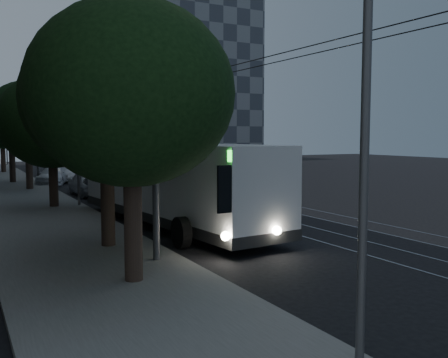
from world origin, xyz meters
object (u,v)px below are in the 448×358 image
trolleybus (169,182)px  car_white_a (89,183)px  pickup_silver (118,186)px  streetlamp_near (168,46)px  car_white_c (71,173)px  car_white_b (54,175)px  car_white_d (61,169)px  streetlamp_far (42,109)px

trolleybus → car_white_a: trolleybus is taller
pickup_silver → trolleybus: bearing=-95.0°
streetlamp_near → trolleybus: bearing=68.1°
car_white_c → car_white_a: bearing=-94.0°
car_white_b → car_white_c: size_ratio=1.08×
car_white_a → car_white_d: 14.32m
car_white_c → streetlamp_near: 28.20m
streetlamp_far → car_white_b: bearing=-72.5°
car_white_a → streetlamp_near: size_ratio=0.42×
car_white_c → streetlamp_far: (-2.08, -0.17, 5.01)m
streetlamp_near → car_white_b: bearing=87.6°
streetlamp_near → streetlamp_far: streetlamp_near is taller
pickup_silver → car_white_c: 13.11m
pickup_silver → streetlamp_near: (-2.68, -14.43, 5.33)m
car_white_c → streetlamp_far: streetlamp_far is taller
car_white_b → streetlamp_far: streetlamp_far is taller
streetlamp_near → streetlamp_far: bearing=88.8°
car_white_b → car_white_c: car_white_c is taller
pickup_silver → car_white_a: (-0.90, 3.21, -0.08)m
car_white_b → trolleybus: bearing=-64.7°
trolleybus → streetlamp_near: bearing=-117.4°
pickup_silver → car_white_b: pickup_silver is taller
pickup_silver → streetlamp_near: streetlamp_near is taller
car_white_a → car_white_b: size_ratio=0.93×
streetlamp_far → streetlamp_near: bearing=-91.2°
pickup_silver → streetlamp_far: bearing=96.7°
car_white_c → car_white_d: size_ratio=1.03×
trolleybus → pickup_silver: size_ratio=2.24×
pickup_silver → streetlamp_far: streetlamp_far is taller
trolleybus → pickup_silver: (0.38, 8.69, -0.98)m
streetlamp_near → streetlamp_far: size_ratio=1.08×
pickup_silver → car_white_a: bearing=103.2°
streetlamp_far → trolleybus: bearing=-85.5°
streetlamp_far → car_white_d: bearing=65.3°
car_white_b → car_white_a: bearing=-63.3°
car_white_a → streetlamp_far: bearing=93.8°
trolleybus → car_white_c: 21.83m
car_white_c → car_white_d: 4.39m
car_white_a → car_white_d: size_ratio=1.03×
car_white_d → streetlamp_near: (-2.68, -31.93, 5.43)m
car_white_b → streetlamp_far: size_ratio=0.49×
trolleybus → car_white_a: bearing=86.9°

